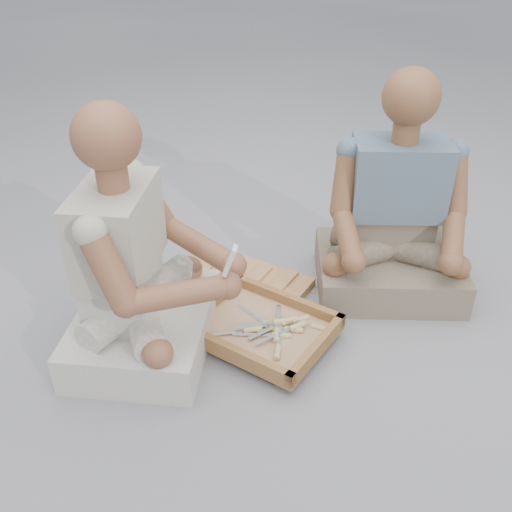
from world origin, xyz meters
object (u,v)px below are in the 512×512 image
(carved_panel, at_px, (239,284))
(companion, at_px, (394,222))
(craftsman, at_px, (137,274))
(tool_tray, at_px, (262,328))

(carved_panel, relative_size, companion, 0.59)
(craftsman, bearing_deg, carved_panel, 142.51)
(companion, bearing_deg, craftsman, 23.29)
(craftsman, relative_size, companion, 1.01)
(craftsman, distance_m, companion, 1.07)
(tool_tray, distance_m, companion, 0.72)
(carved_panel, height_order, tool_tray, tool_tray)
(carved_panel, relative_size, tool_tray, 0.94)
(carved_panel, height_order, companion, companion)
(carved_panel, xyz_separation_m, craftsman, (-0.22, -0.46, 0.30))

